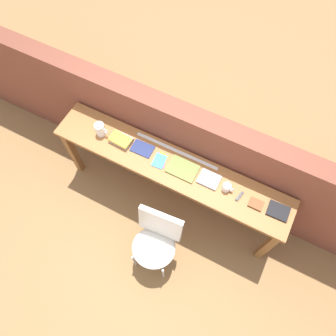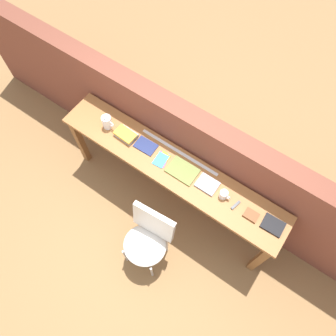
{
  "view_description": "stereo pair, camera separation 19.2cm",
  "coord_description": "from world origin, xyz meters",
  "px_view_note": "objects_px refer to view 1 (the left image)",
  "views": [
    {
      "loc": [
        0.65,
        -1.01,
        3.74
      ],
      "look_at": [
        0.0,
        0.25,
        0.9
      ],
      "focal_mm": 35.0,
      "sensor_mm": 36.0,
      "label": 1
    },
    {
      "loc": [
        0.81,
        -0.91,
        3.74
      ],
      "look_at": [
        0.0,
        0.25,
        0.9
      ],
      "focal_mm": 35.0,
      "sensor_mm": 36.0,
      "label": 2
    }
  ],
  "objects_px": {
    "magazine_cycling": "(142,149)",
    "multitool_folded": "(240,196)",
    "leather_journal_brown": "(256,204)",
    "book_open_centre": "(183,169)",
    "pitcher_white": "(100,129)",
    "pamphlet_pile_colourful": "(160,160)",
    "book_repair_rightmost": "(278,211)",
    "chair_white_moulded": "(156,240)",
    "book_stack_leftmost": "(121,140)",
    "mug": "(227,187)"
  },
  "relations": [
    {
      "from": "magazine_cycling",
      "to": "multitool_folded",
      "type": "relative_size",
      "value": 2.0
    },
    {
      "from": "magazine_cycling",
      "to": "leather_journal_brown",
      "type": "distance_m",
      "value": 1.22
    },
    {
      "from": "book_open_centre",
      "to": "pitcher_white",
      "type": "bearing_deg",
      "value": -179.0
    },
    {
      "from": "pamphlet_pile_colourful",
      "to": "book_repair_rightmost",
      "type": "height_order",
      "value": "book_repair_rightmost"
    },
    {
      "from": "pitcher_white",
      "to": "leather_journal_brown",
      "type": "xyz_separation_m",
      "value": [
        1.69,
        -0.01,
        -0.07
      ]
    },
    {
      "from": "pitcher_white",
      "to": "pamphlet_pile_colourful",
      "type": "relative_size",
      "value": 0.98
    },
    {
      "from": "pamphlet_pile_colourful",
      "to": "leather_journal_brown",
      "type": "relative_size",
      "value": 1.44
    },
    {
      "from": "pitcher_white",
      "to": "magazine_cycling",
      "type": "distance_m",
      "value": 0.47
    },
    {
      "from": "chair_white_moulded",
      "to": "book_open_centre",
      "type": "relative_size",
      "value": 3.05
    },
    {
      "from": "chair_white_moulded",
      "to": "multitool_folded",
      "type": "distance_m",
      "value": 0.92
    },
    {
      "from": "chair_white_moulded",
      "to": "book_open_centre",
      "type": "xyz_separation_m",
      "value": [
        -0.04,
        0.66,
        0.36
      ]
    },
    {
      "from": "book_stack_leftmost",
      "to": "multitool_folded",
      "type": "xyz_separation_m",
      "value": [
        1.29,
        -0.01,
        -0.02
      ]
    },
    {
      "from": "multitool_folded",
      "to": "book_repair_rightmost",
      "type": "relative_size",
      "value": 0.56
    },
    {
      "from": "magazine_cycling",
      "to": "pamphlet_pile_colourful",
      "type": "bearing_deg",
      "value": -10.49
    },
    {
      "from": "book_open_centre",
      "to": "book_repair_rightmost",
      "type": "xyz_separation_m",
      "value": [
        0.97,
        0.01,
        0.0
      ]
    },
    {
      "from": "book_open_centre",
      "to": "mug",
      "type": "distance_m",
      "value": 0.46
    },
    {
      "from": "book_stack_leftmost",
      "to": "pamphlet_pile_colourful",
      "type": "relative_size",
      "value": 1.22
    },
    {
      "from": "pitcher_white",
      "to": "leather_journal_brown",
      "type": "bearing_deg",
      "value": -0.18
    },
    {
      "from": "pitcher_white",
      "to": "mug",
      "type": "bearing_deg",
      "value": 0.42
    },
    {
      "from": "book_stack_leftmost",
      "to": "magazine_cycling",
      "type": "height_order",
      "value": "book_stack_leftmost"
    },
    {
      "from": "pitcher_white",
      "to": "book_open_centre",
      "type": "relative_size",
      "value": 0.63
    },
    {
      "from": "magazine_cycling",
      "to": "mug",
      "type": "distance_m",
      "value": 0.92
    },
    {
      "from": "chair_white_moulded",
      "to": "pitcher_white",
      "type": "distance_m",
      "value": 1.24
    },
    {
      "from": "pamphlet_pile_colourful",
      "to": "leather_journal_brown",
      "type": "height_order",
      "value": "leather_journal_brown"
    },
    {
      "from": "pitcher_white",
      "to": "book_open_centre",
      "type": "distance_m",
      "value": 0.93
    },
    {
      "from": "pitcher_white",
      "to": "book_stack_leftmost",
      "type": "distance_m",
      "value": 0.24
    },
    {
      "from": "pitcher_white",
      "to": "book_open_centre",
      "type": "xyz_separation_m",
      "value": [
        0.93,
        0.01,
        -0.07
      ]
    },
    {
      "from": "multitool_folded",
      "to": "book_repair_rightmost",
      "type": "bearing_deg",
      "value": 3.89
    },
    {
      "from": "mug",
      "to": "leather_journal_brown",
      "type": "relative_size",
      "value": 0.85
    },
    {
      "from": "pitcher_white",
      "to": "magazine_cycling",
      "type": "xyz_separation_m",
      "value": [
        0.46,
        0.03,
        -0.07
      ]
    },
    {
      "from": "multitool_folded",
      "to": "magazine_cycling",
      "type": "bearing_deg",
      "value": 178.26
    },
    {
      "from": "mug",
      "to": "chair_white_moulded",
      "type": "bearing_deg",
      "value": -122.35
    },
    {
      "from": "multitool_folded",
      "to": "pitcher_white",
      "type": "bearing_deg",
      "value": 179.98
    },
    {
      "from": "book_stack_leftmost",
      "to": "mug",
      "type": "relative_size",
      "value": 2.07
    },
    {
      "from": "chair_white_moulded",
      "to": "pamphlet_pile_colourful",
      "type": "relative_size",
      "value": 4.77
    },
    {
      "from": "leather_journal_brown",
      "to": "book_repair_rightmost",
      "type": "distance_m",
      "value": 0.21
    },
    {
      "from": "leather_journal_brown",
      "to": "book_repair_rightmost",
      "type": "bearing_deg",
      "value": 8.48
    },
    {
      "from": "pamphlet_pile_colourful",
      "to": "magazine_cycling",
      "type": "bearing_deg",
      "value": 171.25
    },
    {
      "from": "book_stack_leftmost",
      "to": "pamphlet_pile_colourful",
      "type": "distance_m",
      "value": 0.46
    },
    {
      "from": "multitool_folded",
      "to": "book_repair_rightmost",
      "type": "height_order",
      "value": "book_repair_rightmost"
    },
    {
      "from": "pitcher_white",
      "to": "pamphlet_pile_colourful",
      "type": "height_order",
      "value": "pitcher_white"
    },
    {
      "from": "pitcher_white",
      "to": "leather_journal_brown",
      "type": "height_order",
      "value": "pitcher_white"
    },
    {
      "from": "multitool_folded",
      "to": "book_repair_rightmost",
      "type": "xyz_separation_m",
      "value": [
        0.37,
        0.03,
        0.0
      ]
    },
    {
      "from": "pamphlet_pile_colourful",
      "to": "multitool_folded",
      "type": "height_order",
      "value": "multitool_folded"
    },
    {
      "from": "mug",
      "to": "book_repair_rightmost",
      "type": "distance_m",
      "value": 0.51
    },
    {
      "from": "book_stack_leftmost",
      "to": "magazine_cycling",
      "type": "relative_size",
      "value": 1.03
    },
    {
      "from": "pitcher_white",
      "to": "book_repair_rightmost",
      "type": "relative_size",
      "value": 0.94
    },
    {
      "from": "chair_white_moulded",
      "to": "leather_journal_brown",
      "type": "relative_size",
      "value": 6.86
    },
    {
      "from": "pamphlet_pile_colourful",
      "to": "book_repair_rightmost",
      "type": "distance_m",
      "value": 1.21
    },
    {
      "from": "book_open_centre",
      "to": "leather_journal_brown",
      "type": "relative_size",
      "value": 2.25
    }
  ]
}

